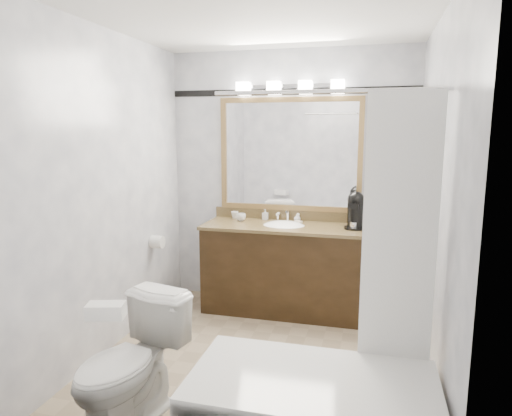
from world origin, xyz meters
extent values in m
cube|color=tan|center=(0.00, 0.00, -0.01)|extent=(2.40, 2.60, 0.01)
cube|color=white|center=(0.00, 0.00, 2.50)|extent=(2.40, 2.60, 0.01)
cube|color=white|center=(0.00, 1.30, 1.25)|extent=(2.40, 0.01, 2.50)
cube|color=white|center=(0.00, -1.30, 1.25)|extent=(2.40, 0.01, 2.50)
cube|color=white|center=(-1.20, 0.00, 1.25)|extent=(0.01, 2.60, 2.50)
cube|color=white|center=(1.20, 0.00, 1.25)|extent=(0.01, 2.60, 2.50)
cube|color=black|center=(0.00, 1.01, 0.41)|extent=(1.50, 0.55, 0.82)
cube|color=olive|center=(0.00, 1.01, 0.83)|extent=(1.53, 0.58, 0.03)
cube|color=olive|center=(0.00, 1.29, 0.90)|extent=(1.53, 0.03, 0.10)
ellipsoid|color=white|center=(0.00, 1.01, 0.82)|extent=(0.44, 0.34, 0.14)
cube|color=#9A7745|center=(0.00, 1.28, 2.02)|extent=(1.40, 0.04, 0.05)
cube|color=#9A7745|center=(0.00, 1.28, 0.97)|extent=(1.40, 0.04, 0.05)
cube|color=#9A7745|center=(-0.68, 1.28, 1.50)|extent=(0.05, 0.04, 1.00)
cube|color=#9A7745|center=(0.68, 1.28, 1.50)|extent=(0.05, 0.04, 1.00)
cube|color=white|center=(0.00, 1.29, 1.50)|extent=(1.30, 0.01, 1.00)
cube|color=silver|center=(0.00, 1.27, 2.15)|extent=(0.90, 0.05, 0.03)
cube|color=white|center=(-0.45, 1.22, 2.13)|extent=(0.12, 0.12, 0.12)
cube|color=white|center=(-0.15, 1.22, 2.13)|extent=(0.12, 0.12, 0.12)
cube|color=white|center=(0.15, 1.22, 2.13)|extent=(0.12, 0.12, 0.12)
cube|color=white|center=(0.45, 1.22, 2.13)|extent=(0.12, 0.12, 0.12)
cube|color=black|center=(0.00, 1.29, 2.10)|extent=(2.40, 0.01, 0.06)
cylinder|color=silver|center=(0.53, -0.54, 1.95)|extent=(1.30, 0.02, 0.02)
cube|color=white|center=(0.95, -0.55, 1.18)|extent=(0.40, 0.04, 1.55)
cylinder|color=white|center=(-1.14, 0.66, 0.70)|extent=(0.11, 0.12, 0.12)
imported|color=white|center=(-0.55, -0.92, 0.38)|extent=(0.58, 0.82, 0.75)
cube|color=white|center=(-0.55, -1.12, 0.79)|extent=(0.22, 0.15, 0.08)
cylinder|color=black|center=(0.65, 1.00, 0.86)|extent=(0.18, 0.18, 0.02)
cylinder|color=black|center=(0.66, 1.06, 0.99)|extent=(0.15, 0.15, 0.25)
sphere|color=black|center=(0.66, 1.06, 1.11)|extent=(0.15, 0.15, 0.15)
cube|color=black|center=(0.64, 0.99, 1.07)|extent=(0.11, 0.11, 0.05)
cylinder|color=silver|center=(0.64, 0.99, 0.89)|extent=(0.06, 0.06, 0.06)
imported|color=white|center=(-0.45, 1.11, 0.89)|extent=(0.12, 0.12, 0.07)
imported|color=white|center=(-0.55, 1.22, 0.88)|extent=(0.09, 0.09, 0.07)
imported|color=white|center=(-0.23, 1.23, 0.90)|extent=(0.06, 0.06, 0.10)
imported|color=white|center=(0.10, 1.21, 0.89)|extent=(0.08, 0.08, 0.08)
cube|color=beige|center=(0.12, 1.13, 0.86)|extent=(0.08, 0.07, 0.02)
camera|label=1|loc=(0.79, -3.14, 1.74)|focal=32.00mm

